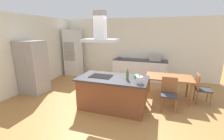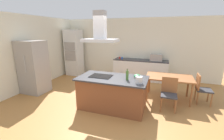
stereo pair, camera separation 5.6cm
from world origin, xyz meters
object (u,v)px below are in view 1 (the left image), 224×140
(olive_oil_bottle, at_px, (128,75))
(refrigerator, at_px, (33,67))
(mixing_bowl, at_px, (137,76))
(chair_facing_island, at_px, (169,91))
(tea_kettle, at_px, (139,80))
(coffee_mug_red, at_px, (119,58))
(countertop_microwave, at_px, (155,57))
(cooktop, at_px, (101,76))
(chair_at_right_end, at_px, (201,87))
(coffee_mug_blue, at_px, (121,58))
(dining_table, at_px, (169,79))
(range_hood, at_px, (100,32))
(wall_oven_stack, at_px, (73,53))

(olive_oil_bottle, distance_m, refrigerator, 3.42)
(mixing_bowl, xyz_separation_m, chair_facing_island, (0.86, 0.28, -0.44))
(tea_kettle, distance_m, coffee_mug_red, 3.37)
(countertop_microwave, bearing_deg, refrigerator, -146.09)
(tea_kettle, height_order, coffee_mug_red, tea_kettle)
(olive_oil_bottle, height_order, coffee_mug_red, olive_oil_bottle)
(cooktop, height_order, coffee_mug_red, coffee_mug_red)
(countertop_microwave, bearing_deg, coffee_mug_red, -178.24)
(chair_facing_island, distance_m, chair_at_right_end, 1.13)
(olive_oil_bottle, relative_size, chair_facing_island, 0.33)
(countertop_microwave, xyz_separation_m, coffee_mug_blue, (-1.48, -0.07, -0.09))
(tea_kettle, height_order, chair_at_right_end, tea_kettle)
(mixing_bowl, distance_m, chair_at_right_end, 2.05)
(countertop_microwave, relative_size, dining_table, 0.36)
(range_hood, bearing_deg, olive_oil_bottle, -4.61)
(mixing_bowl, relative_size, coffee_mug_red, 2.00)
(tea_kettle, relative_size, countertop_microwave, 0.45)
(countertop_microwave, xyz_separation_m, coffee_mug_red, (-1.60, -0.05, -0.09))
(refrigerator, bearing_deg, range_hood, -4.65)
(chair_facing_island, xyz_separation_m, range_hood, (-1.84, -0.47, 1.59))
(cooktop, distance_m, chair_facing_island, 1.94)
(chair_at_right_end, bearing_deg, coffee_mug_red, 150.72)
(dining_table, bearing_deg, coffee_mug_red, 141.22)
(coffee_mug_blue, xyz_separation_m, dining_table, (1.99, -1.67, -0.28))
(wall_oven_stack, height_order, dining_table, wall_oven_stack)
(cooktop, xyz_separation_m, olive_oil_bottle, (0.76, -0.06, 0.12))
(wall_oven_stack, bearing_deg, mixing_bowl, -34.70)
(tea_kettle, relative_size, olive_oil_bottle, 0.77)
(olive_oil_bottle, distance_m, chair_facing_island, 1.30)
(tea_kettle, height_order, range_hood, range_hood)
(mixing_bowl, bearing_deg, olive_oil_bottle, -130.52)
(coffee_mug_blue, xyz_separation_m, chair_at_right_end, (2.91, -1.67, -0.44))
(dining_table, relative_size, chair_facing_island, 1.57)
(wall_oven_stack, bearing_deg, tea_kettle, -38.29)
(tea_kettle, bearing_deg, coffee_mug_red, 114.11)
(cooktop, xyz_separation_m, wall_oven_stack, (-2.56, 2.65, 0.20))
(tea_kettle, distance_m, countertop_microwave, 3.13)
(countertop_microwave, bearing_deg, chair_at_right_end, -50.70)
(tea_kettle, relative_size, mixing_bowl, 1.24)
(mixing_bowl, relative_size, countertop_microwave, 0.36)
(dining_table, bearing_deg, countertop_microwave, 106.42)
(mixing_bowl, height_order, refrigerator, refrigerator)
(cooktop, height_order, countertop_microwave, countertop_microwave)
(tea_kettle, relative_size, chair_at_right_end, 0.25)
(coffee_mug_blue, bearing_deg, olive_oil_bottle, -72.19)
(mixing_bowl, height_order, coffee_mug_red, mixing_bowl)
(refrigerator, bearing_deg, tea_kettle, -7.01)
(cooktop, relative_size, chair_facing_island, 0.67)
(olive_oil_bottle, distance_m, dining_table, 1.64)
(countertop_microwave, distance_m, coffee_mug_red, 1.60)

